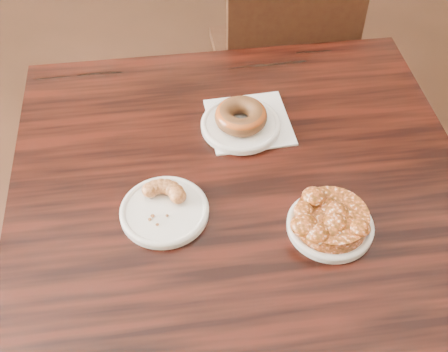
{
  "coord_description": "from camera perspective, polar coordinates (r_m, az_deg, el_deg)",
  "views": [
    {
      "loc": [
        -0.24,
        -0.86,
        1.6
      ],
      "look_at": [
        -0.19,
        -0.15,
        0.8
      ],
      "focal_mm": 45.0,
      "sensor_mm": 36.0,
      "label": 1
    }
  ],
  "objects": [
    {
      "name": "napkin",
      "position": [
        1.25,
        2.55,
        5.51
      ],
      "size": [
        0.19,
        0.19,
        0.0
      ],
      "primitive_type": "cube",
      "rotation": [
        0.0,
        0.0,
        0.1
      ],
      "color": "white",
      "rests_on": "cafe_table"
    },
    {
      "name": "plate_fritter",
      "position": [
        1.07,
        10.71,
        -5.0
      ],
      "size": [
        0.16,
        0.16,
        0.01
      ],
      "primitive_type": "cylinder",
      "color": "silver",
      "rests_on": "cafe_table"
    },
    {
      "name": "cruller_fragment",
      "position": [
        1.06,
        -6.16,
        -2.91
      ],
      "size": [
        0.11,
        0.11,
        0.03
      ],
      "primitive_type": null,
      "color": "brown",
      "rests_on": "plate_cruller"
    },
    {
      "name": "floor",
      "position": [
        1.83,
        5.56,
        -12.97
      ],
      "size": [
        5.0,
        5.0,
        0.0
      ],
      "primitive_type": "plane",
      "color": "black",
      "rests_on": "ground"
    },
    {
      "name": "plate_donut",
      "position": [
        1.23,
        1.7,
        5.2
      ],
      "size": [
        0.17,
        0.17,
        0.01
      ],
      "primitive_type": "cylinder",
      "color": "white",
      "rests_on": "napkin"
    },
    {
      "name": "chair_far",
      "position": [
        1.94,
        5.32,
        11.73
      ],
      "size": [
        0.47,
        0.47,
        0.9
      ],
      "primitive_type": null,
      "rotation": [
        0.0,
        0.0,
        3.23
      ],
      "color": "black",
      "rests_on": "floor"
    },
    {
      "name": "plate_cruller",
      "position": [
        1.08,
        -6.07,
        -3.6
      ],
      "size": [
        0.17,
        0.17,
        0.01
      ],
      "primitive_type": "cylinder",
      "color": "white",
      "rests_on": "cafe_table"
    },
    {
      "name": "glazed_donut",
      "position": [
        1.21,
        1.73,
        6.1
      ],
      "size": [
        0.11,
        0.11,
        0.04
      ],
      "primitive_type": "torus",
      "color": "brown",
      "rests_on": "plate_donut"
    },
    {
      "name": "apple_fritter",
      "position": [
        1.05,
        10.93,
        -4.07
      ],
      "size": [
        0.18,
        0.18,
        0.04
      ],
      "primitive_type": null,
      "color": "#412106",
      "rests_on": "plate_fritter"
    },
    {
      "name": "cafe_table",
      "position": [
        1.42,
        1.58,
        -11.15
      ],
      "size": [
        0.98,
        0.98,
        0.75
      ],
      "primitive_type": "cube",
      "rotation": [
        0.0,
        0.0,
        0.05
      ],
      "color": "black",
      "rests_on": "floor"
    }
  ]
}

